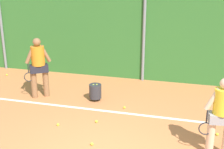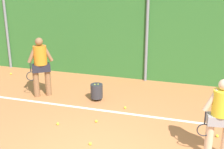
{
  "view_description": "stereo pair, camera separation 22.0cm",
  "coord_description": "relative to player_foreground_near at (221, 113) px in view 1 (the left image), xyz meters",
  "views": [
    {
      "loc": [
        1.55,
        -4.85,
        3.55
      ],
      "look_at": [
        -0.25,
        1.87,
        1.23
      ],
      "focal_mm": 48.0,
      "sensor_mm": 36.0,
      "label": 1
    },
    {
      "loc": [
        1.77,
        -4.79,
        3.55
      ],
      "look_at": [
        -0.25,
        1.87,
        1.23
      ],
      "focal_mm": 48.0,
      "sensor_mm": 36.0,
      "label": 2
    }
  ],
  "objects": [
    {
      "name": "tennis_ball_1",
      "position": [
        -7.21,
        3.37,
        -0.9
      ],
      "size": [
        0.07,
        0.07,
        0.07
      ],
      "primitive_type": "sphere",
      "color": "#CCDB33",
      "rests_on": "ground_plane"
    },
    {
      "name": "fence_post_center",
      "position": [
        -2.26,
        4.19,
        0.85
      ],
      "size": [
        0.1,
        0.1,
        3.56
      ],
      "primitive_type": "cylinder",
      "color": "gray",
      "rests_on": "ground_plane"
    },
    {
      "name": "ball_hopper",
      "position": [
        -3.31,
        2.03,
        -0.65
      ],
      "size": [
        0.36,
        0.36,
        0.51
      ],
      "color": "#2D2D33",
      "rests_on": "ground_plane"
    },
    {
      "name": "court_baseline_paint",
      "position": [
        -2.26,
        1.4,
        -0.93
      ],
      "size": [
        13.96,
        0.1,
        0.01
      ],
      "primitive_type": "cube",
      "color": "white",
      "rests_on": "ground_plane"
    },
    {
      "name": "tennis_ball_2",
      "position": [
        -3.72,
        0.28,
        -0.9
      ],
      "size": [
        0.07,
        0.07,
        0.07
      ],
      "primitive_type": "sphere",
      "color": "#CCDB33",
      "rests_on": "ground_plane"
    },
    {
      "name": "tennis_ball_11",
      "position": [
        0.06,
        0.8,
        -0.9
      ],
      "size": [
        0.07,
        0.07,
        0.07
      ],
      "primitive_type": "sphere",
      "color": "#CCDB33",
      "rests_on": "ground_plane"
    },
    {
      "name": "player_foreground_near",
      "position": [
        0.0,
        0.0,
        0.0
      ],
      "size": [
        0.77,
        0.36,
        1.67
      ],
      "rotation": [
        0.0,
        0.0,
        3.28
      ],
      "color": "beige",
      "rests_on": "ground_plane"
    },
    {
      "name": "tennis_ball_6",
      "position": [
        -2.35,
        1.69,
        -0.9
      ],
      "size": [
        0.07,
        0.07,
        0.07
      ],
      "primitive_type": "sphere",
      "color": "#CCDB33",
      "rests_on": "ground_plane"
    },
    {
      "name": "tennis_ball_5",
      "position": [
        -2.62,
        -0.35,
        -0.9
      ],
      "size": [
        0.07,
        0.07,
        0.07
      ],
      "primitive_type": "sphere",
      "color": "#CCDB33",
      "rests_on": "ground_plane"
    },
    {
      "name": "ground_plane",
      "position": [
        -2.26,
        0.62,
        -0.94
      ],
      "size": [
        29.39,
        29.39,
        0.0
      ],
      "primitive_type": "plane",
      "color": "#C67542"
    },
    {
      "name": "tennis_ball_0",
      "position": [
        0.36,
        3.12,
        -0.9
      ],
      "size": [
        0.07,
        0.07,
        0.07
      ],
      "primitive_type": "sphere",
      "color": "#CCDB33",
      "rests_on": "ground_plane"
    },
    {
      "name": "hedge_fence_backdrop",
      "position": [
        -2.26,
        4.37,
        0.67
      ],
      "size": [
        19.11,
        0.25,
        3.22
      ],
      "primitive_type": "cube",
      "color": "#33702D",
      "rests_on": "ground_plane"
    },
    {
      "name": "fence_post_left",
      "position": [
        -7.77,
        4.19,
        0.85
      ],
      "size": [
        0.1,
        0.1,
        3.56
      ],
      "primitive_type": "cylinder",
      "color": "gray",
      "rests_on": "ground_plane"
    },
    {
      "name": "tennis_ball_7",
      "position": [
        -2.85,
        0.69,
        -0.9
      ],
      "size": [
        0.07,
        0.07,
        0.07
      ],
      "primitive_type": "sphere",
      "color": "#CCDB33",
      "rests_on": "ground_plane"
    },
    {
      "name": "player_midcourt",
      "position": [
        -5.02,
        1.88,
        0.08
      ],
      "size": [
        0.68,
        0.59,
        1.82
      ],
      "rotation": [
        0.0,
        0.0,
        3.74
      ],
      "color": "#8C603D",
      "rests_on": "ground_plane"
    }
  ]
}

